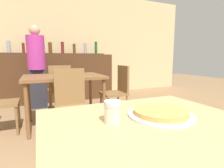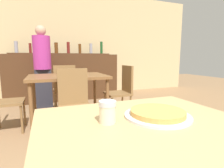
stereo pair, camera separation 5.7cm
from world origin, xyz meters
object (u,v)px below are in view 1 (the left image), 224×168
object	(u,v)px
chair_far_side_front	(72,101)
pizza_tray	(161,113)
chair_far_side_back	(60,87)
chair_far_side_right	(118,88)
cheese_shaker	(113,112)
person_standing	(37,64)

from	to	relation	value
chair_far_side_front	pizza_tray	world-z (taller)	chair_far_side_front
chair_far_side_front	pizza_tray	xyz separation A→B (m)	(0.21, -1.42, 0.24)
chair_far_side_back	chair_far_side_right	distance (m)	1.08
pizza_tray	cheese_shaker	distance (m)	0.27
chair_far_side_front	cheese_shaker	world-z (taller)	chair_far_side_front
cheese_shaker	chair_far_side_back	bearing A→B (deg)	88.61
pizza_tray	cheese_shaker	bearing A→B (deg)	176.57
chair_far_side_front	cheese_shaker	size ratio (longest dim) A/B	8.54
cheese_shaker	person_standing	world-z (taller)	person_standing
chair_far_side_back	chair_far_side_right	size ratio (longest dim) A/B	1.00
chair_far_side_front	chair_far_side_right	distance (m)	1.08
cheese_shaker	person_standing	xyz separation A→B (m)	(-0.30, 3.10, 0.12)
chair_far_side_back	person_standing	xyz separation A→B (m)	(-0.37, 0.55, 0.40)
chair_far_side_front	pizza_tray	size ratio (longest dim) A/B	2.64
chair_far_side_right	cheese_shaker	bearing A→B (deg)	-26.08
pizza_tray	chair_far_side_right	bearing A→B (deg)	70.62
chair_far_side_front	chair_far_side_back	bearing A→B (deg)	90.00
pizza_tray	person_standing	bearing A→B (deg)	100.36
chair_far_side_right	cheese_shaker	distance (m)	2.23
chair_far_side_right	chair_far_side_back	bearing A→B (deg)	-122.34
chair_far_side_back	pizza_tray	distance (m)	2.59
chair_far_side_back	cheese_shaker	bearing A→B (deg)	88.61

